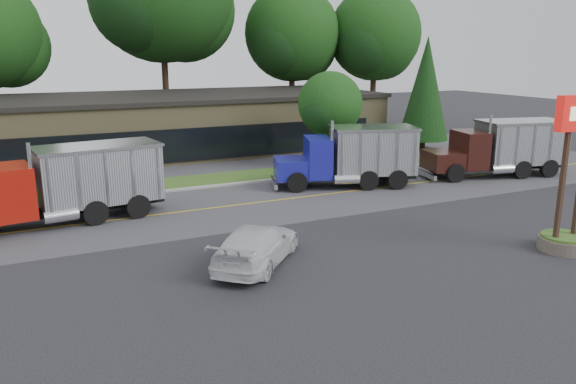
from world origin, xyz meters
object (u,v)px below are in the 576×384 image
at_px(dump_truck_red, 70,182).
at_px(dump_truck_blue, 353,155).
at_px(bilo_sign, 569,199).
at_px(dump_truck_maroon, 503,147).
at_px(rally_car, 256,245).

height_order(dump_truck_red, dump_truck_blue, same).
distance_m(bilo_sign, dump_truck_maroon, 13.62).
bearing_deg(dump_truck_red, dump_truck_maroon, 169.61).
bearing_deg(dump_truck_red, bilo_sign, 136.30).
bearing_deg(dump_truck_blue, dump_truck_red, 20.08).
height_order(bilo_sign, dump_truck_maroon, bilo_sign).
height_order(dump_truck_red, dump_truck_maroon, same).
bearing_deg(bilo_sign, rally_car, 161.62).
relative_size(bilo_sign, dump_truck_maroon, 0.66).
bearing_deg(bilo_sign, dump_truck_maroon, 53.97).
bearing_deg(dump_truck_blue, bilo_sign, 116.28).
xyz_separation_m(dump_truck_blue, dump_truck_maroon, (9.74, -1.57, 0.00)).
relative_size(dump_truck_red, rally_car, 1.90).
xyz_separation_m(bilo_sign, rally_car, (-11.28, 3.75, -1.30)).
bearing_deg(dump_truck_maroon, bilo_sign, 66.76).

